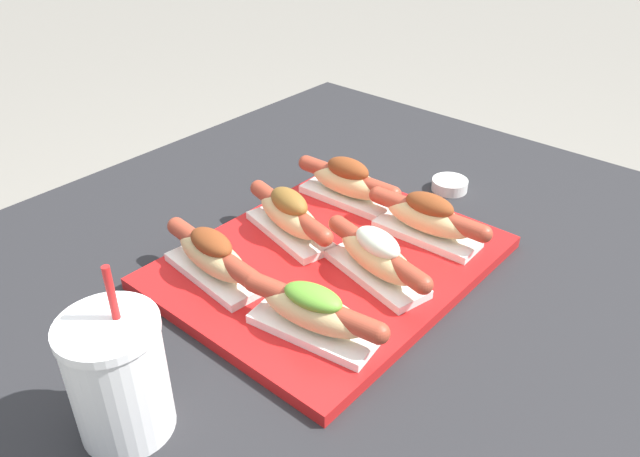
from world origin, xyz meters
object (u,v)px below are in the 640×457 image
(hot_dog_2, at_px, (428,218))
(sauce_bowl, at_px, (450,184))
(hot_dog_4, at_px, (289,215))
(hot_dog_5, at_px, (348,181))
(hot_dog_0, at_px, (313,311))
(hot_dog_1, at_px, (377,256))
(hot_dog_3, at_px, (213,256))
(serving_tray, at_px, (330,262))
(drink_cup, at_px, (118,377))

(hot_dog_2, xyz_separation_m, sauce_bowl, (0.18, 0.07, -0.04))
(hot_dog_4, xyz_separation_m, hot_dog_5, (0.14, 0.00, -0.00))
(hot_dog_2, height_order, hot_dog_4, hot_dog_4)
(hot_dog_2, distance_m, sauce_bowl, 0.20)
(hot_dog_2, height_order, sauce_bowl, hot_dog_2)
(hot_dog_0, bearing_deg, hot_dog_1, 4.10)
(hot_dog_3, distance_m, sauce_bowl, 0.47)
(hot_dog_0, relative_size, hot_dog_2, 0.99)
(hot_dog_0, relative_size, hot_dog_3, 1.00)
(serving_tray, xyz_separation_m, hot_dog_1, (0.00, -0.08, 0.04))
(hot_dog_4, bearing_deg, sauce_bowl, -16.78)
(serving_tray, distance_m, hot_dog_0, 0.17)
(serving_tray, xyz_separation_m, hot_dog_3, (-0.14, 0.09, 0.04))
(serving_tray, height_order, hot_dog_2, hot_dog_2)
(hot_dog_3, distance_m, hot_dog_5, 0.29)
(hot_dog_2, distance_m, hot_dog_4, 0.21)
(hot_dog_0, xyz_separation_m, hot_dog_1, (0.14, 0.01, 0.00))
(sauce_bowl, bearing_deg, hot_dog_0, -170.13)
(hot_dog_2, bearing_deg, hot_dog_3, 148.83)
(sauce_bowl, bearing_deg, hot_dog_3, 167.72)
(serving_tray, height_order, sauce_bowl, sauce_bowl)
(hot_dog_1, relative_size, hot_dog_5, 0.98)
(serving_tray, xyz_separation_m, hot_dog_2, (0.13, -0.08, 0.04))
(hot_dog_0, bearing_deg, sauce_bowl, 9.87)
(hot_dog_4, bearing_deg, hot_dog_2, -51.15)
(hot_dog_4, distance_m, sauce_bowl, 0.33)
(hot_dog_1, height_order, drink_cup, drink_cup)
(hot_dog_0, xyz_separation_m, hot_dog_3, (-0.00, 0.18, 0.00))
(hot_dog_1, bearing_deg, sauce_bowl, 12.43)
(hot_dog_5, height_order, drink_cup, drink_cup)
(hot_dog_5, bearing_deg, hot_dog_3, 179.12)
(serving_tray, height_order, hot_dog_0, hot_dog_0)
(hot_dog_2, bearing_deg, hot_dog_5, 86.12)
(serving_tray, height_order, hot_dog_1, hot_dog_1)
(hot_dog_3, bearing_deg, drink_cup, -152.58)
(serving_tray, bearing_deg, hot_dog_2, -29.37)
(hot_dog_0, bearing_deg, hot_dog_3, 90.77)
(serving_tray, relative_size, hot_dog_3, 2.26)
(serving_tray, bearing_deg, hot_dog_3, 147.18)
(hot_dog_2, xyz_separation_m, hot_dog_3, (-0.28, 0.17, -0.00))
(sauce_bowl, bearing_deg, hot_dog_2, -159.88)
(hot_dog_4, height_order, drink_cup, drink_cup)
(hot_dog_5, distance_m, sauce_bowl, 0.20)
(hot_dog_2, bearing_deg, hot_dog_1, -179.03)
(hot_dog_3, xyz_separation_m, drink_cup, (-0.22, -0.11, 0.02))
(sauce_bowl, bearing_deg, hot_dog_1, -167.57)
(hot_dog_0, distance_m, sauce_bowl, 0.46)
(hot_dog_0, distance_m, drink_cup, 0.23)
(hot_dog_3, xyz_separation_m, hot_dog_5, (0.29, -0.00, 0.00))
(hot_dog_3, relative_size, drink_cup, 1.00)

